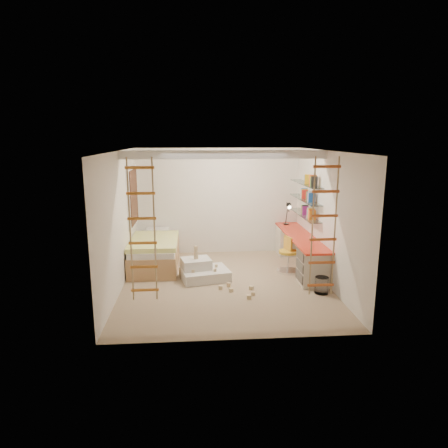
{
  "coord_description": "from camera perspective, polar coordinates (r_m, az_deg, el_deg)",
  "views": [
    {
      "loc": [
        -0.6,
        -7.47,
        2.85
      ],
      "look_at": [
        0.0,
        0.3,
        1.15
      ],
      "focal_mm": 32.0,
      "sensor_mm": 36.0,
      "label": 1
    }
  ],
  "objects": [
    {
      "name": "window_blind",
      "position": [
        9.16,
        -12.74,
        3.84
      ],
      "size": [
        0.02,
        1.0,
        1.2
      ],
      "primitive_type": "cube",
      "color": "#4C2D1E",
      "rests_on": "window_frame"
    },
    {
      "name": "toy_blocks",
      "position": [
        7.86,
        -0.69,
        -7.17
      ],
      "size": [
        1.17,
        1.28,
        0.69
      ],
      "color": "#CCB284",
      "rests_on": "floor"
    },
    {
      "name": "window_frame",
      "position": [
        9.17,
        -12.98,
        3.83
      ],
      "size": [
        0.06,
        1.15,
        1.35
      ],
      "primitive_type": "cube",
      "color": "white",
      "rests_on": "wall_left"
    },
    {
      "name": "rope_ladder_right",
      "position": [
        6.19,
        14.05,
        -0.52
      ],
      "size": [
        0.41,
        0.04,
        2.13
      ],
      "primitive_type": null,
      "color": "#BE4A20",
      "rests_on": "ceiling"
    },
    {
      "name": "task_lamp",
      "position": [
        9.72,
        9.18,
        1.99
      ],
      "size": [
        0.14,
        0.36,
        0.57
      ],
      "color": "black",
      "rests_on": "desk"
    },
    {
      "name": "rope_ladder_left",
      "position": [
        5.93,
        -11.58,
        -0.96
      ],
      "size": [
        0.41,
        0.04,
        2.13
      ],
      "primitive_type": null,
      "color": "orange",
      "rests_on": "ceiling"
    },
    {
      "name": "ceiling_beam",
      "position": [
        7.8,
        -0.0,
        9.88
      ],
      "size": [
        4.0,
        0.18,
        0.16
      ],
      "primitive_type": "cube",
      "color": "white",
      "rests_on": "ceiling"
    },
    {
      "name": "books",
      "position": [
        9.04,
        11.52,
        3.98
      ],
      "size": [
        0.14,
        0.7,
        0.92
      ],
      "color": "orange",
      "rests_on": "shelves"
    },
    {
      "name": "play_platform",
      "position": [
        8.24,
        -3.11,
        -6.74
      ],
      "size": [
        1.08,
        0.92,
        0.42
      ],
      "color": "silver",
      "rests_on": "floor"
    },
    {
      "name": "waste_bin",
      "position": [
        7.72,
        13.77,
        -8.49
      ],
      "size": [
        0.25,
        0.25,
        0.31
      ],
      "primitive_type": "cylinder",
      "color": "white",
      "rests_on": "floor"
    },
    {
      "name": "desk",
      "position": [
        8.99,
        10.72,
        -3.71
      ],
      "size": [
        0.56,
        2.8,
        0.75
      ],
      "color": "red",
      "rests_on": "floor"
    },
    {
      "name": "swivel_chair",
      "position": [
        8.7,
        9.11,
        -4.99
      ],
      "size": [
        0.57,
        0.57,
        0.78
      ],
      "color": "gold",
      "rests_on": "floor"
    },
    {
      "name": "floor",
      "position": [
        8.02,
        0.17,
        -8.51
      ],
      "size": [
        4.5,
        4.5,
        0.0
      ],
      "primitive_type": "plane",
      "color": "tan",
      "rests_on": "ground"
    },
    {
      "name": "shelves",
      "position": [
        9.05,
        11.5,
        3.47
      ],
      "size": [
        0.25,
        1.8,
        0.71
      ],
      "color": "white",
      "rests_on": "wall_right"
    },
    {
      "name": "bed",
      "position": [
        9.1,
        -9.81,
        -3.97
      ],
      "size": [
        1.02,
        2.0,
        0.69
      ],
      "color": "#AD7F51",
      "rests_on": "floor"
    }
  ]
}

